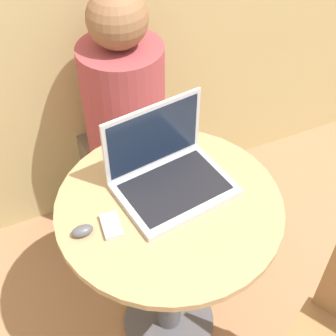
% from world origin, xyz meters
% --- Properties ---
extents(ground_plane, '(12.00, 12.00, 0.00)m').
position_xyz_m(ground_plane, '(0.00, 0.00, 0.00)').
color(ground_plane, '#9E704C').
extents(round_table, '(0.72, 0.72, 0.77)m').
position_xyz_m(round_table, '(0.00, 0.00, 0.55)').
color(round_table, '#4C4C51').
rests_on(round_table, ground_plane).
extents(laptop, '(0.38, 0.31, 0.26)m').
position_xyz_m(laptop, '(0.03, 0.08, 0.83)').
color(laptop, '#B7B7BC').
rests_on(laptop, round_table).
extents(cell_phone, '(0.06, 0.10, 0.02)m').
position_xyz_m(cell_phone, '(-0.20, -0.02, 0.78)').
color(cell_phone, silver).
rests_on(cell_phone, round_table).
extents(computer_mouse, '(0.07, 0.04, 0.03)m').
position_xyz_m(computer_mouse, '(-0.28, -0.01, 0.79)').
color(computer_mouse, '#4C4C51').
rests_on(computer_mouse, round_table).
extents(person_seated, '(0.35, 0.52, 1.22)m').
position_xyz_m(person_seated, '(0.06, 0.63, 0.52)').
color(person_seated, brown).
rests_on(person_seated, ground_plane).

